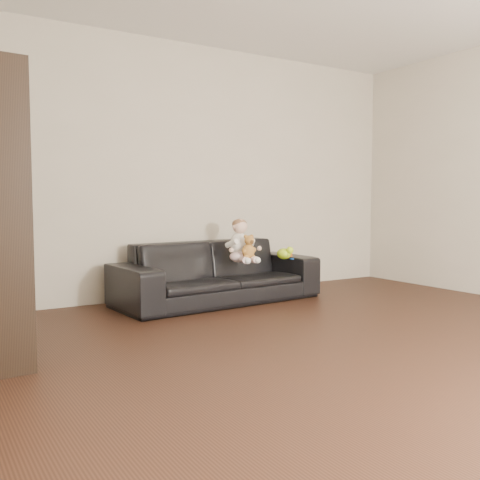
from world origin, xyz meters
TOP-DOWN VIEW (x-y plane):
  - floor at (0.00, 0.00)m, footprint 5.50×5.50m
  - wall_back at (0.00, 2.75)m, footprint 5.00×0.00m
  - sofa at (-0.06, 2.25)m, footprint 2.07×0.94m
  - baby at (0.14, 2.14)m, footprint 0.30×0.37m
  - teddy_bear at (0.15, 2.01)m, footprint 0.13×0.13m
  - toy_green at (0.67, 2.16)m, footprint 0.14×0.17m
  - toy_rattle at (0.74, 2.16)m, footprint 0.09×0.09m
  - toy_blue_disc at (0.76, 2.10)m, footprint 0.10×0.10m

SIDE VIEW (x-z plane):
  - floor at x=0.00m, z-range 0.00..0.00m
  - sofa at x=-0.06m, z-range 0.00..0.59m
  - toy_blue_disc at x=0.76m, z-range 0.39..0.40m
  - toy_rattle at x=0.74m, z-range 0.39..0.46m
  - toy_green at x=0.67m, z-range 0.39..0.50m
  - teddy_bear at x=0.15m, z-range 0.43..0.66m
  - baby at x=0.14m, z-range 0.36..0.79m
  - wall_back at x=0.00m, z-range -1.20..3.80m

